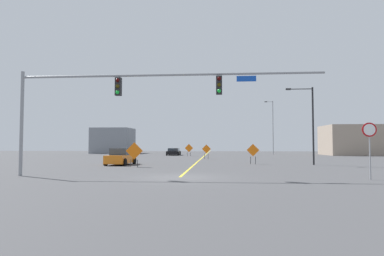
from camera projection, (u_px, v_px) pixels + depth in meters
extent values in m
plane|color=#444447|center=(180.00, 177.00, 18.53)|extent=(133.83, 133.83, 0.00)
cube|color=yellow|center=(205.00, 155.00, 55.55)|extent=(0.16, 74.35, 0.01)
cylinder|color=gray|center=(22.00, 123.00, 19.43)|extent=(0.20, 0.20, 6.23)
cylinder|color=gray|center=(168.00, 75.00, 18.88)|extent=(17.60, 0.14, 0.14)
cube|color=black|center=(118.00, 87.00, 19.08)|extent=(0.34, 0.32, 1.05)
sphere|color=#3A0503|center=(118.00, 80.00, 18.92)|extent=(0.22, 0.22, 0.22)
sphere|color=#3C3106|center=(117.00, 86.00, 18.91)|extent=(0.22, 0.22, 0.22)
sphere|color=green|center=(117.00, 92.00, 18.89)|extent=(0.22, 0.22, 0.22)
cube|color=black|center=(219.00, 85.00, 18.61)|extent=(0.34, 0.32, 1.05)
sphere|color=#3A0503|center=(219.00, 79.00, 18.46)|extent=(0.22, 0.22, 0.22)
sphere|color=#3C3106|center=(219.00, 85.00, 18.44)|extent=(0.22, 0.22, 0.22)
sphere|color=green|center=(219.00, 91.00, 18.43)|extent=(0.22, 0.22, 0.22)
cube|color=#1447B7|center=(246.00, 79.00, 18.51)|extent=(1.10, 0.03, 0.32)
cylinder|color=gray|center=(370.00, 158.00, 17.23)|extent=(0.07, 0.07, 2.26)
cylinder|color=#B20F14|center=(369.00, 130.00, 17.30)|extent=(0.76, 0.03, 0.76)
cylinder|color=white|center=(369.00, 130.00, 17.28)|extent=(0.61, 0.01, 0.61)
cylinder|color=black|center=(313.00, 126.00, 29.54)|extent=(0.16, 0.16, 7.05)
cylinder|color=black|center=(300.00, 89.00, 29.79)|extent=(2.16, 0.08, 0.08)
cube|color=#262628|center=(288.00, 89.00, 29.88)|extent=(0.44, 0.24, 0.14)
cylinder|color=gray|center=(273.00, 128.00, 58.04)|extent=(0.16, 0.16, 9.57)
cylinder|color=gray|center=(269.00, 102.00, 58.32)|extent=(1.22, 0.08, 0.08)
cube|color=#262628|center=(266.00, 102.00, 58.36)|extent=(0.44, 0.24, 0.14)
cube|color=orange|center=(253.00, 150.00, 30.62)|extent=(1.16, 0.27, 1.17)
cylinder|color=black|center=(251.00, 160.00, 30.63)|extent=(0.05, 0.05, 0.71)
cylinder|color=black|center=(256.00, 160.00, 30.51)|extent=(0.05, 0.05, 0.71)
cube|color=orange|center=(134.00, 151.00, 26.86)|extent=(1.41, 0.14, 1.41)
cylinder|color=black|center=(131.00, 163.00, 26.81)|extent=(0.05, 0.05, 0.60)
cylinder|color=black|center=(138.00, 163.00, 26.81)|extent=(0.05, 0.05, 0.60)
cube|color=orange|center=(206.00, 149.00, 41.16)|extent=(1.13, 0.21, 1.14)
cylinder|color=black|center=(205.00, 156.00, 41.16)|extent=(0.05, 0.05, 0.67)
cylinder|color=black|center=(208.00, 156.00, 41.06)|extent=(0.05, 0.05, 0.67)
cube|color=orange|center=(189.00, 148.00, 50.25)|extent=(1.28, 0.13, 1.28)
cylinder|color=black|center=(187.00, 154.00, 50.24)|extent=(0.05, 0.05, 0.59)
cylinder|color=black|center=(191.00, 154.00, 50.17)|extent=(0.05, 0.05, 0.59)
cube|color=black|center=(174.00, 153.00, 54.68)|extent=(1.93, 4.35, 0.56)
cube|color=#333D47|center=(174.00, 149.00, 54.92)|extent=(1.72, 2.57, 0.46)
cylinder|color=black|center=(167.00, 154.00, 53.23)|extent=(0.23, 0.64, 0.64)
cylinder|color=black|center=(178.00, 154.00, 53.11)|extent=(0.23, 0.64, 0.64)
cylinder|color=black|center=(169.00, 153.00, 56.25)|extent=(0.23, 0.64, 0.64)
cylinder|color=black|center=(180.00, 153.00, 56.13)|extent=(0.23, 0.64, 0.64)
cube|color=orange|center=(121.00, 159.00, 29.64)|extent=(1.91, 3.96, 0.72)
cube|color=#333D47|center=(121.00, 152.00, 29.87)|extent=(1.65, 2.13, 0.62)
cylinder|color=black|center=(106.00, 162.00, 28.40)|extent=(0.25, 0.65, 0.64)
cylinder|color=black|center=(125.00, 162.00, 28.18)|extent=(0.25, 0.65, 0.64)
cylinder|color=black|center=(117.00, 160.00, 31.09)|extent=(0.25, 0.65, 0.64)
cylinder|color=black|center=(134.00, 161.00, 30.86)|extent=(0.25, 0.65, 0.64)
cube|color=gray|center=(113.00, 141.00, 65.98)|extent=(7.50, 6.74, 5.06)
cube|color=gray|center=(358.00, 140.00, 55.57)|extent=(11.04, 7.86, 5.05)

